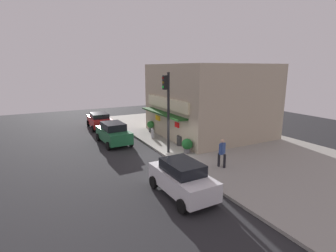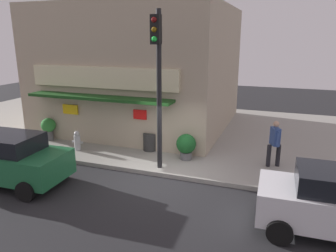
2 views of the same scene
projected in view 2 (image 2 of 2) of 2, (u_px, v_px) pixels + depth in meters
The scene contains 10 objects.
ground_plane at pixel (160, 177), 11.66m from camera, with size 48.10×48.10×0.00m, color #232326.
sidewalk at pixel (200, 132), 16.96m from camera, with size 32.07×11.74×0.16m, color gray.
corner_building at pixel (143, 68), 17.64m from camera, with size 9.19×9.40×6.23m.
traffic_light at pixel (158, 71), 11.08m from camera, with size 0.32×0.58×5.63m.
fire_hydrant at pixel (77, 141), 13.91m from camera, with size 0.52×0.28×0.84m.
trash_can at pixel (150, 142), 13.86m from camera, with size 0.58×0.58×0.77m, color #2D2D2D.
pedestrian at pixel (275, 142), 11.98m from camera, with size 0.55×0.56×1.76m.
potted_plant_by_doorway at pixel (48, 127), 15.19m from camera, with size 0.67×0.67×1.06m.
potted_plant_by_window at pixel (186, 145), 12.79m from camera, with size 0.79×0.79×1.04m.
parked_car_green at pixel (8, 159), 10.97m from camera, with size 4.17×2.17×1.75m.
Camera 2 is at (3.94, -10.00, 4.88)m, focal length 34.52 mm.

